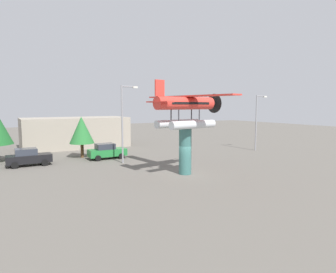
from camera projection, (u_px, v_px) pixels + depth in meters
ground_plane at (185, 174)px, 25.97m from camera, size 140.00×140.00×0.00m
display_pedestal at (185, 151)px, 25.76m from camera, size 1.10×1.10×4.08m
floatplane_monument at (187, 109)px, 25.45m from camera, size 7.09×10.45×4.00m
car_near_black at (28, 157)px, 29.41m from camera, size 4.20×2.02×1.76m
car_mid_green at (107, 151)px, 33.24m from camera, size 4.20×2.02×1.76m
streetlight_primary at (124, 118)px, 30.54m from camera, size 1.84×0.28×8.09m
streetlight_secondary at (257, 118)px, 39.35m from camera, size 1.84×0.28×7.37m
storefront_building at (76, 132)px, 42.44m from camera, size 14.42×6.56×4.30m
tree_east at (82, 130)px, 33.83m from camera, size 2.81×2.81×4.79m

